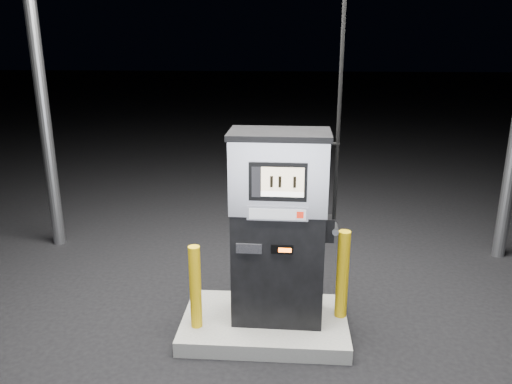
{
  "coord_description": "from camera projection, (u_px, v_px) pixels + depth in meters",
  "views": [
    {
      "loc": [
        0.21,
        -4.29,
        2.76
      ],
      "look_at": [
        -0.09,
        0.0,
        1.43
      ],
      "focal_mm": 35.0,
      "sensor_mm": 36.0,
      "label": 1
    }
  ],
  "objects": [
    {
      "name": "ground",
      "position": [
        265.0,
        330.0,
        4.92
      ],
      "size": [
        80.0,
        80.0,
        0.0
      ],
      "primitive_type": "plane",
      "color": "black",
      "rests_on": "ground"
    },
    {
      "name": "pump_island",
      "position": [
        265.0,
        324.0,
        4.9
      ],
      "size": [
        1.6,
        1.0,
        0.15
      ],
      "primitive_type": "cube",
      "color": "#60605B",
      "rests_on": "ground"
    },
    {
      "name": "fuel_dispenser",
      "position": [
        279.0,
        226.0,
        4.62
      ],
      "size": [
        1.01,
        0.56,
        3.8
      ],
      "rotation": [
        0.0,
        0.0,
        -0.02
      ],
      "color": "black",
      "rests_on": "pump_island"
    },
    {
      "name": "bollard_left",
      "position": [
        195.0,
        287.0,
        4.61
      ],
      "size": [
        0.14,
        0.14,
        0.81
      ],
      "primitive_type": "cylinder",
      "rotation": [
        0.0,
        0.0,
        0.29
      ],
      "color": "gold",
      "rests_on": "pump_island"
    },
    {
      "name": "bollard_right",
      "position": [
        342.0,
        274.0,
        4.78
      ],
      "size": [
        0.14,
        0.14,
        0.89
      ],
      "primitive_type": "cylinder",
      "rotation": [
        0.0,
        0.0,
        -0.25
      ],
      "color": "gold",
      "rests_on": "pump_island"
    }
  ]
}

